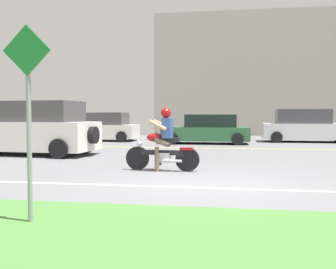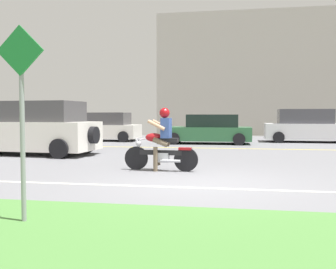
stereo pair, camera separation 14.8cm
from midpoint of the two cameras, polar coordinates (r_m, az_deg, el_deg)
ground at (r=10.92m, az=6.37°, el=-4.57°), size 56.00×30.00×0.04m
grass_median at (r=4.01m, az=-0.36°, el=-17.07°), size 56.00×3.80×0.06m
lane_line_near at (r=7.56m, az=4.72°, el=-7.74°), size 50.40×0.12×0.01m
lane_line_far at (r=16.35m, az=7.58°, el=-2.00°), size 50.40×0.12×0.01m
motorcyclist at (r=9.72m, az=-0.54°, el=-1.42°), size 1.88×0.61×1.57m
suv_nearby at (r=14.48m, az=-18.94°, el=0.81°), size 4.86×2.42×1.86m
parked_car_0 at (r=21.15m, az=-8.95°, el=1.01°), size 3.73×2.02×1.51m
parked_car_1 at (r=18.92m, az=6.19°, el=0.68°), size 4.19×1.99×1.40m
parked_car_2 at (r=21.14m, az=19.98°, el=1.06°), size 4.52×2.08×1.67m
street_sign at (r=5.16m, az=-19.80°, el=4.11°), size 0.62×0.06×2.50m
building_far at (r=29.23m, az=18.14°, el=8.26°), size 19.05×4.00×8.38m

